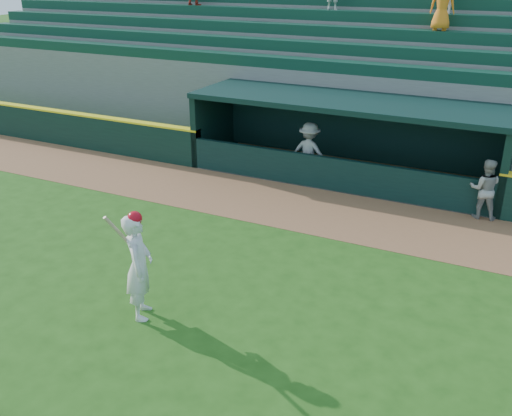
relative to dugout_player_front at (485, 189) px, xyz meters
The scene contains 9 objects.
ground 7.69m from the dugout_player_front, 123.51° to the right, with size 120.00×120.00×0.00m, color #214C13.
warning_track 4.54m from the dugout_player_front, 160.76° to the right, with size 40.00×3.00×0.01m, color brown.
field_wall_left 16.47m from the dugout_player_front, behind, with size 15.50×0.30×1.20m, color black.
wall_stripe_left 16.48m from the dugout_player_front, behind, with size 15.50×0.32×0.06m, color yellow.
dugout_player_front is the anchor object (origin of this frame).
dugout_player_inside 5.13m from the dugout_player_front, behind, with size 1.17×0.67×1.81m, color #9C9C97.
dugout 4.56m from the dugout_player_front, 158.87° to the left, with size 9.40×2.80×2.46m.
stands 7.66m from the dugout_player_front, 124.17° to the left, with size 34.50×6.25×7.60m.
batter_at_plate 9.23m from the dugout_player_front, 124.43° to the right, with size 0.80×0.90×2.15m.
Camera 1 is at (4.98, -8.49, 6.12)m, focal length 40.00 mm.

